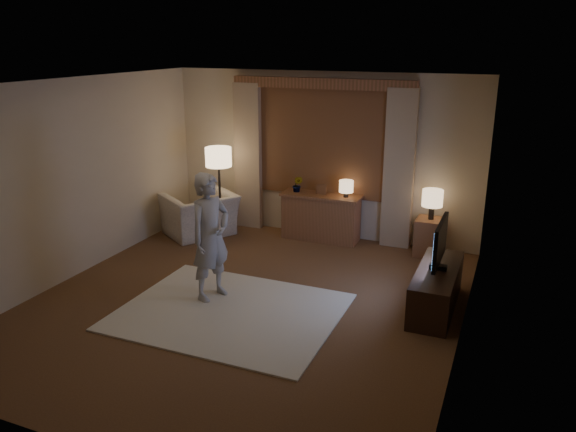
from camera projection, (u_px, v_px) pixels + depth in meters
The scene contains 13 objects.
room at pixel (261, 187), 6.86m from camera, with size 5.04×5.54×2.64m.
rug at pixel (230, 312), 6.58m from camera, with size 2.50×2.00×0.02m, color beige.
sideboard at pixel (321, 218), 8.88m from camera, with size 1.20×0.40×0.70m, color brown.
picture_frame at pixel (321, 191), 8.74m from camera, with size 0.16×0.02×0.20m, color brown.
plant at pixel (298, 185), 8.87m from camera, with size 0.17×0.13×0.30m, color #999999.
table_lamp_sideboard at pixel (346, 187), 8.57m from camera, with size 0.22×0.22×0.30m.
floor_lamp at pixel (219, 162), 8.88m from camera, with size 0.42×0.42×1.43m.
armchair at pixel (200, 215), 9.09m from camera, with size 1.05×0.92×0.68m, color #F2E2C7.
side_table at pixel (429, 237), 8.23m from camera, with size 0.40×0.40×0.56m, color brown.
table_lamp_side at pixel (432, 199), 8.05m from camera, with size 0.30×0.30×0.44m.
tv_stand at pixel (436, 289), 6.61m from camera, with size 0.45×1.40×0.50m, color black.
tv at pixel (440, 243), 6.44m from camera, with size 0.20×0.81×0.59m.
person at pixel (210, 237), 6.72m from camera, with size 0.57×0.37×1.56m, color #B3AEA5.
Camera 1 is at (2.86, -5.50, 3.07)m, focal length 35.00 mm.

